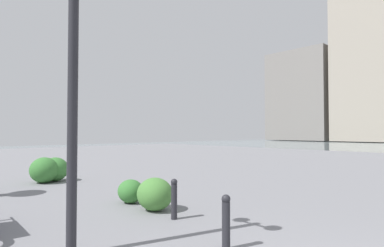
% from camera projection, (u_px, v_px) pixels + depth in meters
% --- Properties ---
extents(building_annex, '(14.58, 12.53, 32.54)m').
position_uv_depth(building_annex, '(382.00, 54.00, 58.18)').
color(building_annex, '#9E9384').
rests_on(building_annex, ground).
extents(building_highrise, '(13.29, 15.02, 18.97)m').
position_uv_depth(building_highrise, '(309.00, 98.00, 69.87)').
color(building_highrise, gray).
rests_on(building_highrise, ground).
extents(lamppost, '(0.98, 0.28, 4.09)m').
position_uv_depth(lamppost, '(73.00, 59.00, 4.36)').
color(lamppost, '#232328').
rests_on(lamppost, ground).
extents(bollard_near, '(0.13, 0.13, 0.79)m').
position_uv_depth(bollard_near, '(226.00, 221.00, 4.51)').
color(bollard_near, '#232328').
rests_on(bollard_near, ground).
extents(bollard_mid, '(0.13, 0.13, 0.79)m').
position_uv_depth(bollard_mid, '(174.00, 198.00, 6.07)').
color(bollard_mid, '#232328').
rests_on(bollard_mid, ground).
extents(shrub_low, '(0.83, 0.75, 0.71)m').
position_uv_depth(shrub_low, '(155.00, 194.00, 6.74)').
color(shrub_low, '#477F38').
rests_on(shrub_low, ground).
extents(shrub_round, '(0.97, 0.87, 0.82)m').
position_uv_depth(shrub_round, '(55.00, 169.00, 10.78)').
color(shrub_round, '#387533').
rests_on(shrub_round, ground).
extents(shrub_wide, '(1.00, 0.90, 0.85)m').
position_uv_depth(shrub_wide, '(44.00, 170.00, 10.42)').
color(shrub_wide, '#387533').
rests_on(shrub_wide, ground).
extents(shrub_tall, '(0.66, 0.59, 0.56)m').
position_uv_depth(shrub_tall, '(131.00, 191.00, 7.47)').
color(shrub_tall, '#387533').
rests_on(shrub_tall, ground).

